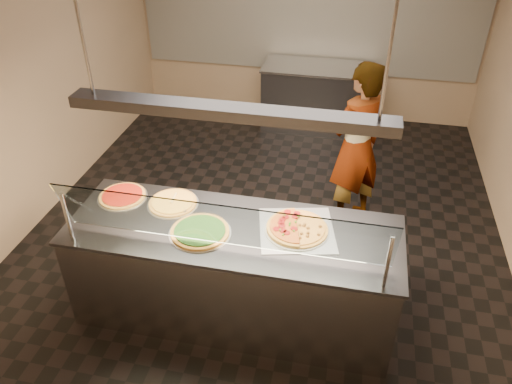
% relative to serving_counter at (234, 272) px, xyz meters
% --- Properties ---
extents(ground, '(5.00, 6.00, 0.02)m').
position_rel_serving_counter_xyz_m(ground, '(0.03, 1.27, -0.48)').
color(ground, black).
rests_on(ground, ground).
extents(wall_back, '(5.00, 0.02, 3.00)m').
position_rel_serving_counter_xyz_m(wall_back, '(0.03, 4.28, 1.03)').
color(wall_back, tan).
rests_on(wall_back, ground).
extents(wall_front, '(5.00, 0.02, 3.00)m').
position_rel_serving_counter_xyz_m(wall_front, '(0.03, -1.74, 1.03)').
color(wall_front, tan).
rests_on(wall_front, ground).
extents(wall_left, '(0.02, 6.00, 3.00)m').
position_rel_serving_counter_xyz_m(wall_left, '(-2.48, 1.27, 1.03)').
color(wall_left, tan).
rests_on(wall_left, ground).
extents(tile_band, '(4.90, 0.02, 1.20)m').
position_rel_serving_counter_xyz_m(tile_band, '(0.03, 4.25, 0.83)').
color(tile_band, silver).
rests_on(tile_band, wall_back).
extents(serving_counter, '(2.69, 0.94, 0.93)m').
position_rel_serving_counter_xyz_m(serving_counter, '(0.00, 0.00, 0.00)').
color(serving_counter, '#B7B7BC').
rests_on(serving_counter, ground).
extents(sneeze_guard, '(2.45, 0.18, 0.54)m').
position_rel_serving_counter_xyz_m(sneeze_guard, '(-0.00, -0.34, 0.76)').
color(sneeze_guard, '#B7B7BC').
rests_on(sneeze_guard, serving_counter).
extents(perforated_tray, '(0.70, 0.70, 0.01)m').
position_rel_serving_counter_xyz_m(perforated_tray, '(0.50, 0.09, 0.47)').
color(perforated_tray, silver).
rests_on(perforated_tray, serving_counter).
extents(half_pizza_pepperoni, '(0.34, 0.52, 0.05)m').
position_rel_serving_counter_xyz_m(half_pizza_pepperoni, '(0.39, 0.09, 0.50)').
color(half_pizza_pepperoni, olive).
rests_on(half_pizza_pepperoni, perforated_tray).
extents(half_pizza_sausage, '(0.34, 0.52, 0.04)m').
position_rel_serving_counter_xyz_m(half_pizza_sausage, '(0.62, 0.09, 0.49)').
color(half_pizza_sausage, olive).
rests_on(half_pizza_sausage, perforated_tray).
extents(pizza_spinach, '(0.50, 0.50, 0.03)m').
position_rel_serving_counter_xyz_m(pizza_spinach, '(-0.24, -0.10, 0.48)').
color(pizza_spinach, silver).
rests_on(pizza_spinach, serving_counter).
extents(pizza_cheese, '(0.44, 0.44, 0.03)m').
position_rel_serving_counter_xyz_m(pizza_cheese, '(-0.59, 0.23, 0.48)').
color(pizza_cheese, silver).
rests_on(pizza_cheese, serving_counter).
extents(pizza_tomato, '(0.43, 0.43, 0.03)m').
position_rel_serving_counter_xyz_m(pizza_tomato, '(-1.05, 0.23, 0.48)').
color(pizza_tomato, silver).
rests_on(pizza_tomato, serving_counter).
extents(pizza_spatula, '(0.18, 0.23, 0.02)m').
position_rel_serving_counter_xyz_m(pizza_spatula, '(-0.55, 0.22, 0.49)').
color(pizza_spatula, '#B7B7BC').
rests_on(pizza_spatula, pizza_spinach).
extents(prep_table, '(1.55, 0.74, 0.93)m').
position_rel_serving_counter_xyz_m(prep_table, '(0.27, 3.82, 0.00)').
color(prep_table, '#3E3E44').
rests_on(prep_table, ground).
extents(worker, '(0.78, 0.77, 1.82)m').
position_rel_serving_counter_xyz_m(worker, '(0.90, 1.60, 0.44)').
color(worker, '#302D32').
rests_on(worker, ground).
extents(heat_lamp_housing, '(2.30, 0.18, 0.08)m').
position_rel_serving_counter_xyz_m(heat_lamp_housing, '(0.00, 0.00, 1.48)').
color(heat_lamp_housing, '#3E3E44').
rests_on(heat_lamp_housing, ceiling).
extents(lamp_rod_left, '(0.02, 0.02, 1.01)m').
position_rel_serving_counter_xyz_m(lamp_rod_left, '(-1.00, 0.00, 2.03)').
color(lamp_rod_left, '#B7B7BC').
rests_on(lamp_rod_left, ceiling).
extents(lamp_rod_right, '(0.02, 0.02, 1.01)m').
position_rel_serving_counter_xyz_m(lamp_rod_right, '(1.00, 0.00, 2.03)').
color(lamp_rod_right, '#B7B7BC').
rests_on(lamp_rod_right, ceiling).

